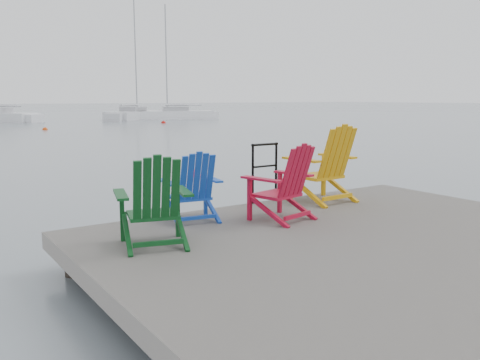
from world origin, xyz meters
TOP-DOWN VIEW (x-y plane):
  - ground at (0.00, 0.00)m, footprint 400.00×400.00m
  - dock at (0.00, 0.00)m, footprint 6.00×5.00m
  - handrail at (0.25, 2.45)m, footprint 0.48×0.04m
  - chair_green at (-2.13, 1.21)m, footprint 0.92×0.87m
  - chair_blue at (-1.24, 1.98)m, footprint 0.79×0.75m
  - chair_red at (-0.24, 1.37)m, footprint 0.89×0.85m
  - chair_yellow at (1.03, 1.95)m, footprint 0.96×0.89m
  - sailboat_mid at (15.49, 44.46)m, footprint 8.36×8.13m
  - sailboat_far at (18.61, 42.61)m, footprint 8.45×4.60m
  - buoy_a at (2.23, 8.26)m, footprint 0.34×0.34m
  - buoy_c at (14.16, 35.25)m, footprint 0.39×0.39m
  - buoy_d at (3.75, 31.34)m, footprint 0.35×0.35m

SIDE VIEW (x-z plane):
  - ground at x=0.00m, z-range 0.00..0.00m
  - buoy_a at x=2.23m, z-range -0.17..0.17m
  - buoy_c at x=14.16m, z-range -0.19..0.19m
  - buoy_d at x=3.75m, z-range -0.18..0.18m
  - dock at x=0.00m, z-range -0.35..1.05m
  - sailboat_mid at x=15.49m, z-range -5.98..6.69m
  - sailboat_far at x=18.61m, z-range -5.32..6.03m
  - chair_blue at x=-1.24m, z-range 0.50..1.40m
  - chair_green at x=-2.13m, z-range 0.50..1.49m
  - chair_red at x=-0.24m, z-range 0.50..1.49m
  - handrail at x=0.25m, z-range 0.59..1.49m
  - chair_yellow at x=1.03m, z-range 0.50..1.66m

